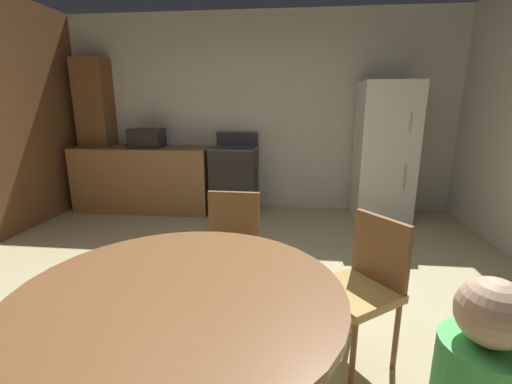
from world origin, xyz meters
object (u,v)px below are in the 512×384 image
(oven_range, at_px, (235,180))
(dining_table, at_px, (182,323))
(microwave, at_px, (147,138))
(chair_north, at_px, (232,245))
(refrigerator, at_px, (384,153))
(chair_northeast, at_px, (364,281))

(oven_range, xyz_separation_m, dining_table, (0.37, -3.43, 0.14))
(microwave, distance_m, chair_north, 2.89)
(refrigerator, height_order, microwave, refrigerator)
(refrigerator, bearing_deg, oven_range, 178.43)
(dining_table, bearing_deg, oven_range, 96.12)
(microwave, xyz_separation_m, dining_table, (1.59, -3.43, -0.42))
(refrigerator, distance_m, dining_table, 3.74)
(dining_table, height_order, chair_northeast, chair_northeast)
(dining_table, bearing_deg, microwave, 114.91)
(refrigerator, height_order, chair_north, refrigerator)
(oven_range, bearing_deg, dining_table, -83.88)
(microwave, bearing_deg, chair_northeast, -48.56)
(dining_table, bearing_deg, refrigerator, 64.80)
(chair_north, bearing_deg, oven_range, -170.08)
(microwave, xyz_separation_m, chair_north, (1.61, -2.35, -0.53))
(microwave, distance_m, dining_table, 3.80)
(refrigerator, bearing_deg, chair_northeast, -104.88)
(refrigerator, bearing_deg, microwave, 179.10)
(chair_north, bearing_deg, refrigerator, 146.29)
(refrigerator, xyz_separation_m, chair_northeast, (-0.73, -2.73, -0.38))
(dining_table, xyz_separation_m, chair_northeast, (0.86, 0.65, -0.11))
(microwave, bearing_deg, dining_table, -65.09)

